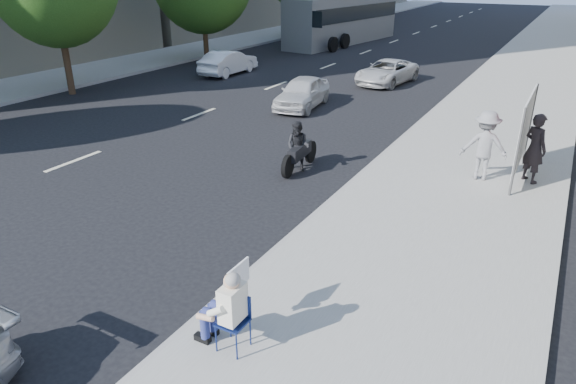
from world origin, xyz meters
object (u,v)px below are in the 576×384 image
Objects in this scene: white_sedan_near at (302,92)px; jogger at (484,145)px; protest_banner at (525,131)px; pedestrian_woman at (535,148)px; white_sedan_mid at (228,62)px; seated_protester at (227,304)px; motorcycle at (298,149)px; white_sedan_far at (387,72)px; bus at (343,20)px.

jogger is at bearing -38.92° from white_sedan_near.
jogger is 1.14m from protest_banner.
protest_banner is (0.83, 0.70, 0.33)m from jogger.
white_sedan_mid is (-15.67, 8.75, -0.43)m from pedestrian_woman.
jogger reaches higher than white_sedan_near.
seated_protester is at bearing -107.32° from protest_banner.
pedestrian_woman is 0.89× the size of motorcycle.
jogger reaches higher than motorcycle.
seated_protester is 0.64× the size of motorcycle.
white_sedan_far is at bearing 92.46° from motorcycle.
seated_protester is 9.78m from protest_banner.
motorcycle is at bearing 110.01° from seated_protester.
white_sedan_mid is at bearing 127.54° from motorcycle.
bus is (-14.01, 23.30, 0.57)m from jogger.
seated_protester is 0.32× the size of white_sedan_far.
white_sedan_mid is 8.36m from white_sedan_far.
white_sedan_mid is 0.94× the size of white_sedan_far.
pedestrian_woman is 0.45× the size of white_sedan_far.
white_sedan_far is 0.33× the size of bus.
protest_banner is (2.91, 9.32, 0.53)m from seated_protester.
white_sedan_near is at bearing 113.18° from seated_protester.
white_sedan_mid is at bearing 10.12° from pedestrian_woman.
white_sedan_near is 19.48m from bus.
motorcycle is at bearing 4.51° from jogger.
protest_banner is at bearing -49.07° from bus.
jogger is at bearing -51.35° from bus.
white_sedan_mid is at bearing 151.12° from protest_banner.
white_sedan_near is at bearing -63.87° from bus.
white_sedan_mid is (-12.44, 17.79, -0.25)m from seated_protester.
white_sedan_mid is at bearing 124.96° from seated_protester.
jogger is at bearing -52.39° from white_sedan_far.
white_sedan_near is (-7.84, 4.85, -0.45)m from jogger.
protest_banner is 0.25× the size of bus.
bus reaches higher than protest_banner.
pedestrian_woman is at bearing -33.36° from white_sedan_near.
pedestrian_woman reaches higher than white_sedan_mid.
motorcycle reaches higher than white_sedan_far.
white_sedan_near is at bearing 111.38° from motorcycle.
seated_protester reaches higher than white_sedan_mid.
white_sedan_near is (-5.77, 13.47, -0.26)m from seated_protester.
bus is at bearing 123.31° from protest_banner.
pedestrian_woman is at bearing 150.82° from white_sedan_mid.
motorcycle is at bearing -70.56° from white_sedan_near.
pedestrian_woman is (3.24, 9.04, 0.19)m from seated_protester.
bus reaches higher than motorcycle.
white_sedan_near is (-8.67, 4.15, -0.78)m from protest_banner.
seated_protester is 14.66m from white_sedan_near.
seated_protester is 0.34× the size of white_sedan_mid.
seated_protester is 0.43× the size of protest_banner.
bus reaches higher than seated_protester.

